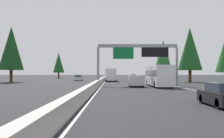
# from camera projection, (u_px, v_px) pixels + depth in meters

# --- Properties ---
(ground_plane) EXTENTS (320.00, 320.00, 0.00)m
(ground_plane) POSITION_uv_depth(u_px,v_px,m) (104.00, 81.00, 61.43)
(ground_plane) COLOR #262628
(median_barrier) EXTENTS (180.00, 0.56, 0.90)m
(median_barrier) POSITION_uv_depth(u_px,v_px,m) (105.00, 78.00, 81.43)
(median_barrier) COLOR #ADAAA3
(median_barrier) RESTS_ON ground
(shoulder_stripe_right) EXTENTS (160.00, 0.16, 0.01)m
(shoulder_stripe_right) POSITION_uv_depth(u_px,v_px,m) (148.00, 80.00, 71.41)
(shoulder_stripe_right) COLOR silver
(shoulder_stripe_right) RESTS_ON ground
(shoulder_stripe_median) EXTENTS (160.00, 0.16, 0.01)m
(shoulder_stripe_median) POSITION_uv_depth(u_px,v_px,m) (106.00, 80.00, 71.43)
(shoulder_stripe_median) COLOR silver
(shoulder_stripe_median) RESTS_ON ground
(sign_gantry_overhead) EXTENTS (0.50, 12.68, 6.51)m
(sign_gantry_overhead) POSITION_uv_depth(u_px,v_px,m) (139.00, 53.00, 41.80)
(sign_gantry_overhead) COLOR gray
(sign_gantry_overhead) RESTS_ON ground
(sedan_far_center) EXTENTS (4.40, 1.80, 1.47)m
(sedan_far_center) POSITION_uv_depth(u_px,v_px,m) (223.00, 95.00, 16.68)
(sedan_far_center) COLOR black
(sedan_far_center) RESTS_ON ground
(bus_distant_a) EXTENTS (11.50, 2.55, 3.10)m
(bus_distant_a) POSITION_uv_depth(u_px,v_px,m) (158.00, 75.00, 40.08)
(bus_distant_a) COLOR white
(bus_distant_a) RESTS_ON ground
(box_truck_distant_b) EXTENTS (8.50, 2.40, 2.95)m
(box_truck_distant_b) POSITION_uv_depth(u_px,v_px,m) (111.00, 74.00, 62.47)
(box_truck_distant_b) COLOR white
(box_truck_distant_b) RESTS_ON ground
(sedan_mid_center) EXTENTS (4.40, 1.80, 1.47)m
(sedan_mid_center) POSITION_uv_depth(u_px,v_px,m) (112.00, 76.00, 107.82)
(sedan_mid_center) COLOR silver
(sedan_mid_center) RESTS_ON ground
(sedan_far_right) EXTENTS (4.40, 1.80, 1.47)m
(sedan_far_right) POSITION_uv_depth(u_px,v_px,m) (133.00, 77.00, 87.65)
(sedan_far_right) COLOR #1E4793
(sedan_far_right) RESTS_ON ground
(minivan_mid_right) EXTENTS (5.00, 1.95, 1.69)m
(minivan_mid_right) POSITION_uv_depth(u_px,v_px,m) (136.00, 80.00, 39.38)
(minivan_mid_right) COLOR silver
(minivan_mid_right) RESTS_ON ground
(oncoming_near) EXTENTS (4.40, 1.80, 1.47)m
(oncoming_near) POSITION_uv_depth(u_px,v_px,m) (79.00, 78.00, 67.28)
(oncoming_near) COLOR silver
(oncoming_near) RESTS_ON ground
(conifer_right_mid) EXTENTS (5.13, 5.13, 11.67)m
(conifer_right_mid) POSITION_uv_depth(u_px,v_px,m) (190.00, 49.00, 57.09)
(conifer_right_mid) COLOR #4C3823
(conifer_right_mid) RESTS_ON ground
(conifer_right_far) EXTENTS (5.56, 5.56, 12.63)m
(conifer_right_far) POSITION_uv_depth(u_px,v_px,m) (163.00, 55.00, 88.01)
(conifer_right_far) COLOR #4C3823
(conifer_right_far) RESTS_ON ground
(conifer_right_distant) EXTENTS (3.68, 3.68, 8.37)m
(conifer_right_distant) POSITION_uv_depth(u_px,v_px,m) (159.00, 63.00, 88.87)
(conifer_right_distant) COLOR #4C3823
(conifer_right_distant) RESTS_ON ground
(conifer_left_mid) EXTENTS (5.23, 5.23, 11.89)m
(conifer_left_mid) POSITION_uv_depth(u_px,v_px,m) (11.00, 48.00, 57.04)
(conifer_left_mid) COLOR #4C3823
(conifer_left_mid) RESTS_ON ground
(conifer_left_far) EXTENTS (4.01, 4.01, 9.11)m
(conifer_left_far) POSITION_uv_depth(u_px,v_px,m) (59.00, 63.00, 96.20)
(conifer_left_far) COLOR #4C3823
(conifer_left_far) RESTS_ON ground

